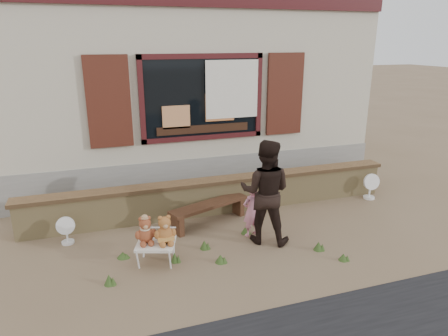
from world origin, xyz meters
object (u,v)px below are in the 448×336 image
object	(u,v)px
teddy_bear_left	(145,229)
adult	(265,192)
bench	(209,209)
child	(251,211)
folding_chair	(156,244)
teddy_bear_right	(165,229)

from	to	relation	value
teddy_bear_left	adult	size ratio (longest dim) A/B	0.25
bench	teddy_bear_left	xyz separation A→B (m)	(-1.24, -0.99, 0.26)
teddy_bear_left	child	world-z (taller)	child
bench	folding_chair	world-z (taller)	bench
folding_chair	child	distance (m)	1.70
folding_chair	teddy_bear_left	xyz separation A→B (m)	(-0.13, 0.04, 0.24)
folding_chair	child	bearing A→B (deg)	31.65
child	teddy_bear_left	bearing A→B (deg)	-3.42
folding_chair	teddy_bear_left	world-z (taller)	teddy_bear_left
teddy_bear_left	teddy_bear_right	xyz separation A→B (m)	(0.27, -0.09, 0.01)
bench	teddy_bear_right	xyz separation A→B (m)	(-0.98, -1.08, 0.27)
teddy_bear_right	child	bearing A→B (deg)	34.32
folding_chair	adult	bearing A→B (deg)	23.35
child	teddy_bear_right	bearing A→B (deg)	1.56
folding_chair	adult	xyz separation A→B (m)	(1.79, 0.15, 0.55)
folding_chair	adult	distance (m)	1.87
teddy_bear_right	child	xyz separation A→B (m)	(1.52, 0.43, -0.11)
teddy_bear_right	adult	distance (m)	1.69
teddy_bear_left	teddy_bear_right	bearing A→B (deg)	-0.00
teddy_bear_right	child	distance (m)	1.58
folding_chair	teddy_bear_left	bearing A→B (deg)	-180.00
folding_chair	child	xyz separation A→B (m)	(1.65, 0.38, 0.14)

